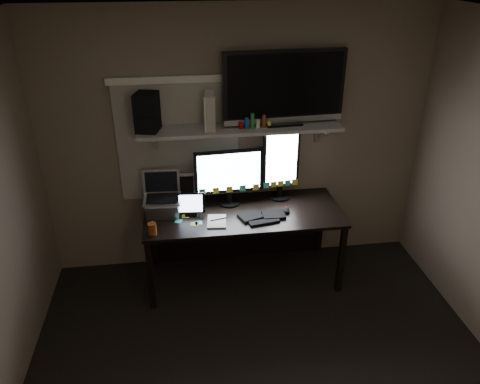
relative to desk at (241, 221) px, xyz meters
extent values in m
plane|color=silver|center=(0.00, -1.55, 1.95)|extent=(3.60, 3.60, 0.00)
plane|color=#806D5C|center=(0.00, 0.25, 0.70)|extent=(3.60, 0.00, 3.60)
cube|color=beige|center=(-0.55, 0.24, 0.75)|extent=(1.10, 0.02, 1.10)
cube|color=black|center=(0.00, -0.12, 0.16)|extent=(1.80, 0.75, 0.03)
cube|color=black|center=(0.00, 0.23, -0.20)|extent=(1.80, 0.02, 0.70)
cube|color=black|center=(-0.86, -0.46, -0.20)|extent=(0.05, 0.05, 0.70)
cube|color=black|center=(0.86, -0.46, -0.20)|extent=(0.05, 0.05, 0.70)
cube|color=black|center=(-0.86, 0.21, -0.20)|extent=(0.05, 0.05, 0.70)
cube|color=black|center=(0.86, 0.21, -0.20)|extent=(0.05, 0.05, 0.70)
cube|color=#ADADA8|center=(0.00, 0.08, 0.91)|extent=(1.80, 0.35, 0.03)
cube|color=black|center=(-0.11, 0.05, 0.45)|extent=(0.64, 0.11, 0.56)
cube|color=black|center=(0.39, 0.11, 0.53)|extent=(0.36, 0.10, 0.70)
cube|color=black|center=(0.16, -0.24, 0.19)|extent=(0.44, 0.24, 0.03)
ellipsoid|color=black|center=(0.39, -0.18, 0.19)|extent=(0.07, 0.10, 0.04)
cube|color=beige|center=(-0.26, -0.27, 0.18)|extent=(0.19, 0.25, 0.01)
cube|color=black|center=(-0.47, -0.11, 0.29)|extent=(0.26, 0.13, 0.22)
cube|color=black|center=(-0.55, 0.14, 0.33)|extent=(0.25, 0.14, 0.30)
cube|color=#BABABF|center=(-0.72, -0.06, 0.36)|extent=(0.35, 0.29, 0.37)
cylinder|color=brown|center=(-0.81, -0.40, 0.23)|extent=(0.08, 0.08, 0.10)
cube|color=black|center=(0.39, 0.11, 1.25)|extent=(1.09, 0.26, 0.65)
cube|color=silver|center=(-0.27, 0.09, 1.08)|extent=(0.11, 0.26, 0.30)
cube|color=black|center=(-0.79, 0.08, 1.09)|extent=(0.23, 0.26, 0.33)
camera|label=1|loc=(-0.54, -3.81, 2.30)|focal=35.00mm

